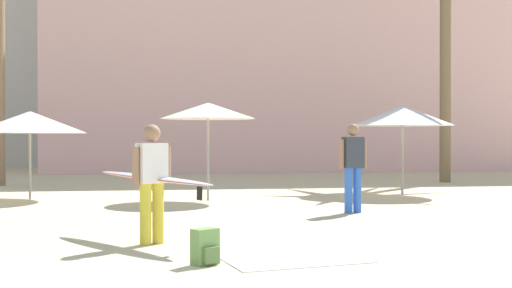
{
  "coord_description": "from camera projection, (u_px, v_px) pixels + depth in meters",
  "views": [
    {
      "loc": [
        -1.57,
        -4.85,
        1.46
      ],
      "look_at": [
        0.21,
        7.33,
        1.36
      ],
      "focal_mm": 45.78,
      "sensor_mm": 36.0,
      "label": 1
    }
  ],
  "objects": [
    {
      "name": "backpack",
      "position": [
        206.0,
        247.0,
        7.54
      ],
      "size": [
        0.35,
        0.34,
        0.42
      ],
      "rotation": [
        0.0,
        0.0,
        5.29
      ],
      "color": "#648A48",
      "rests_on": "ground"
    },
    {
      "name": "beach_towel",
      "position": [
        294.0,
        259.0,
        7.86
      ],
      "size": [
        1.86,
        1.39,
        0.01
      ],
      "primitive_type": "cube",
      "rotation": [
        0.0,
        0.0,
        0.2
      ],
      "color": "white",
      "rests_on": "ground"
    },
    {
      "name": "cafe_umbrella_5",
      "position": [
        30.0,
        122.0,
        15.7
      ],
      "size": [
        2.69,
        2.69,
        2.12
      ],
      "color": "gray",
      "rests_on": "ground"
    },
    {
      "name": "person_near_right",
      "position": [
        353.0,
        164.0,
        12.82
      ],
      "size": [
        0.61,
        0.31,
        1.76
      ],
      "rotation": [
        0.0,
        0.0,
        4.96
      ],
      "color": "blue",
      "rests_on": "ground"
    },
    {
      "name": "cafe_umbrella_1",
      "position": [
        402.0,
        116.0,
        17.03
      ],
      "size": [
        2.66,
        2.66,
        2.33
      ],
      "color": "gray",
      "rests_on": "ground"
    },
    {
      "name": "hotel_pink",
      "position": [
        300.0,
        33.0,
        33.68
      ],
      "size": [
        24.15,
        11.54,
        13.87
      ],
      "primitive_type": "cube",
      "color": "beige",
      "rests_on": "ground"
    },
    {
      "name": "cafe_umbrella_3",
      "position": [
        208.0,
        111.0,
        15.39
      ],
      "size": [
        2.25,
        2.25,
        2.31
      ],
      "color": "gray",
      "rests_on": "ground"
    },
    {
      "name": "person_far_right",
      "position": [
        152.0,
        178.0,
        9.14
      ],
      "size": [
        1.84,
        2.43,
        1.66
      ],
      "rotation": [
        0.0,
        0.0,
        2.11
      ],
      "color": "gold",
      "rests_on": "ground"
    }
  ]
}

